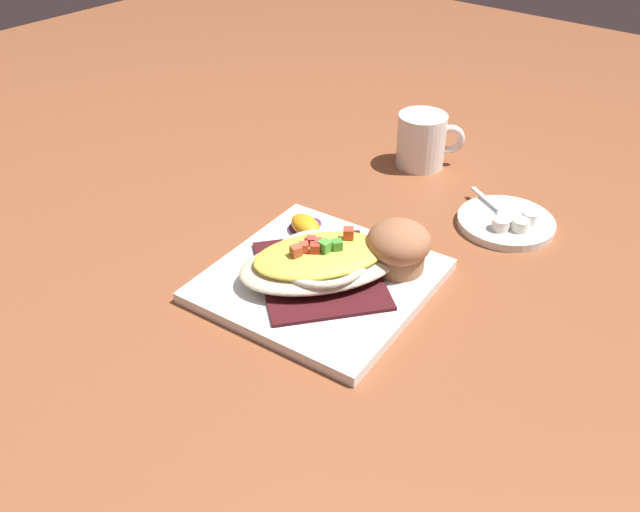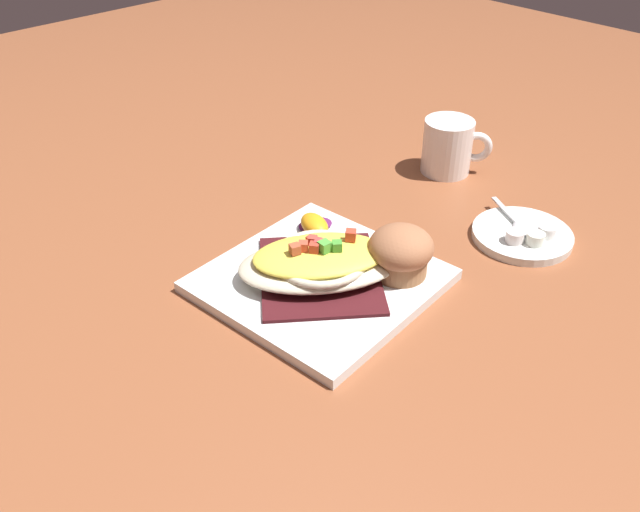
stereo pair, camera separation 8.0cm
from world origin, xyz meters
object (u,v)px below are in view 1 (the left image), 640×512
object	(u,v)px
orange_garnish	(306,226)
muffin	(399,246)
square_plate	(320,281)
gratin_dish	(320,260)
creamer_cup_0	(501,224)
spoon	(504,214)
creamer_cup_2	(530,217)
coffee_mug	(422,143)
creamer_saucer	(506,222)
creamer_cup_1	(520,225)

from	to	relation	value
orange_garnish	muffin	bearing A→B (deg)	-175.65
square_plate	gratin_dish	world-z (taller)	gratin_dish
creamer_cup_0	spoon	bearing A→B (deg)	-72.76
muffin	creamer_cup_2	size ratio (longest dim) A/B	3.31
orange_garnish	creamer_cup_2	distance (m)	0.31
muffin	orange_garnish	xyz separation A→B (m)	(0.14, 0.01, -0.02)
coffee_mug	creamer_saucer	bearing A→B (deg)	156.43
square_plate	gratin_dish	bearing A→B (deg)	-123.99
muffin	coffee_mug	size ratio (longest dim) A/B	0.82
gratin_dish	creamer_saucer	size ratio (longest dim) A/B	1.69
creamer_saucer	gratin_dish	bearing A→B (deg)	66.81
creamer_cup_0	gratin_dish	bearing A→B (deg)	63.33
creamer_cup_1	creamer_cup_2	size ratio (longest dim) A/B	1.00
square_plate	creamer_cup_0	xyz separation A→B (m)	(-0.12, -0.24, 0.01)
spoon	square_plate	bearing A→B (deg)	67.96
creamer_cup_0	creamer_cup_2	xyz separation A→B (m)	(-0.02, -0.04, 0.00)
gratin_dish	creamer_cup_0	size ratio (longest dim) A/B	9.53
creamer_cup_0	creamer_cup_1	world-z (taller)	same
spoon	creamer_saucer	bearing A→B (deg)	150.99
gratin_dish	creamer_cup_2	world-z (taller)	gratin_dish
gratin_dish	muffin	bearing A→B (deg)	-129.67
orange_garnish	gratin_dish	bearing A→B (deg)	140.11
creamer_saucer	creamer_cup_0	size ratio (longest dim) A/B	5.62
square_plate	muffin	xyz separation A→B (m)	(-0.06, -0.08, 0.04)
square_plate	spoon	bearing A→B (deg)	-112.04
square_plate	creamer_cup_2	bearing A→B (deg)	-117.02
coffee_mug	spoon	xyz separation A→B (m)	(-0.19, 0.08, -0.02)
muffin	orange_garnish	size ratio (longest dim) A/B	1.21
orange_garnish	spoon	world-z (taller)	orange_garnish
gratin_dish	creamer_cup_0	distance (m)	0.27
creamer_saucer	creamer_cup_1	size ratio (longest dim) A/B	5.62
orange_garnish	coffee_mug	size ratio (longest dim) A/B	0.67
orange_garnish	creamer_saucer	size ratio (longest dim) A/B	0.49
square_plate	creamer_saucer	bearing A→B (deg)	-113.19
creamer_saucer	spoon	size ratio (longest dim) A/B	1.35
muffin	creamer_cup_0	size ratio (longest dim) A/B	3.31
spoon	creamer_cup_2	distance (m)	0.03
muffin	creamer_cup_2	xyz separation A→B (m)	(-0.08, -0.21, -0.03)
spoon	creamer_cup_1	xyz separation A→B (m)	(-0.03, 0.02, 0.00)
gratin_dish	muffin	distance (m)	0.10
creamer_cup_2	creamer_cup_0	bearing A→B (deg)	60.99
coffee_mug	square_plate	bearing A→B (deg)	102.31
square_plate	creamer_saucer	distance (m)	0.29
muffin	coffee_mug	bearing A→B (deg)	-63.39
coffee_mug	spoon	size ratio (longest dim) A/B	0.97
coffee_mug	creamer_cup_0	xyz separation A→B (m)	(-0.20, 0.11, -0.02)
muffin	creamer_cup_0	distance (m)	0.18
creamer_cup_1	square_plate	bearing A→B (deg)	60.90
creamer_cup_2	square_plate	bearing A→B (deg)	62.98
gratin_dish	creamer_saucer	distance (m)	0.30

